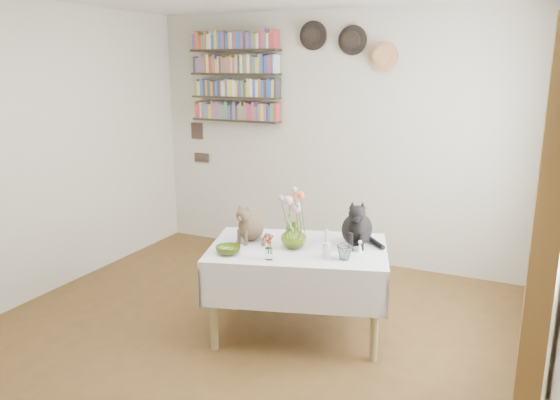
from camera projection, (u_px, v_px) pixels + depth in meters
The scene contains 15 objects.
room at pixel (219, 182), 3.50m from camera, with size 4.08×4.58×2.58m.
curtain at pixel (545, 242), 2.63m from camera, with size 0.12×0.38×2.10m, color brown.
dining_table at pixel (298, 268), 4.02m from camera, with size 1.46×1.16×0.68m.
tabby_cat at pixel (251, 221), 4.11m from camera, with size 0.20×0.25×0.30m, color brown, non-canonical shape.
black_cat at pixel (357, 221), 4.00m from camera, with size 0.24×0.31×0.36m, color black, non-canonical shape.
flower_vase at pixel (294, 235), 3.94m from camera, with size 0.19×0.19×0.19m, color #94B133.
green_bowl at pixel (228, 250), 3.83m from camera, with size 0.18×0.18×0.06m, color #94B133.
drinking_glass at pixel (344, 252), 3.72m from camera, with size 0.11×0.11×0.10m, color white.
candlestick at pixel (326, 249), 3.74m from camera, with size 0.06×0.06×0.20m.
berry_jar at pixel (269, 247), 3.71m from camera, with size 0.05×0.05×0.20m.
porcelain_figurine at pixel (360, 247), 3.87m from camera, with size 0.05×0.05×0.09m.
flower_bouquet at pixel (295, 202), 3.89m from camera, with size 0.17×0.13×0.39m.
bookshelf_unit at pixel (235, 78), 5.70m from camera, with size 1.00×0.16×0.91m.
wall_hats at pixel (348, 44), 5.15m from camera, with size 0.98×0.09×0.48m.
wall_art_plaques at pixel (199, 142), 6.16m from camera, with size 0.21×0.02×0.44m.
Camera 1 is at (1.81, -2.93, 1.99)m, focal length 35.00 mm.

